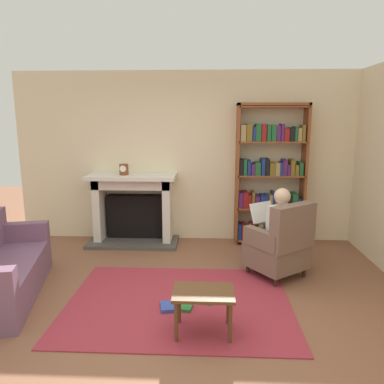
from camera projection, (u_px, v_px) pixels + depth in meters
The scene contains 10 objects.
ground at pixel (176, 318), 3.67m from camera, with size 14.00×14.00×0.00m, color brown.
back_wall at pixel (190, 157), 5.90m from camera, with size 5.60×0.10×2.70m, color beige.
area_rug at pixel (179, 302), 3.96m from camera, with size 2.40×1.80×0.01m, color #9D2D3A.
fireplace at pixel (134, 206), 5.84m from camera, with size 1.41×0.64×1.11m.
mantel_clock at pixel (124, 169), 5.63m from camera, with size 0.14×0.14×0.17m.
bookshelf at pixel (270, 178), 5.69m from camera, with size 1.07×0.32×2.20m.
armchair_reading at pixel (281, 245), 4.54m from camera, with size 0.88×0.88×0.97m.
seated_reader at pixel (275, 227), 4.59m from camera, with size 0.56×0.59×1.14m.
side_table at pixel (203, 298), 3.34m from camera, with size 0.56×0.39×0.42m.
scattered_books at pixel (193, 302), 3.92m from camera, with size 0.71×0.49×0.04m.
Camera 1 is at (0.32, -3.34, 1.96)m, focal length 34.15 mm.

